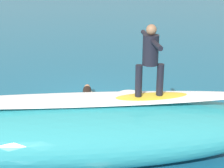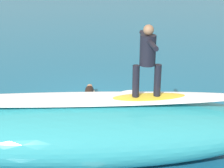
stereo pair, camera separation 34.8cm
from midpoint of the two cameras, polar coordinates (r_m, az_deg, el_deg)
ground_plane at (r=11.66m, az=-4.40°, el=-3.82°), size 120.00×120.00×0.00m
wave_crest at (r=8.64m, az=-6.31°, el=-7.42°), size 9.94×5.25×1.53m
wave_foam_lip at (r=8.30m, az=-6.52°, el=-2.51°), size 8.07×3.26×0.08m
surfboard_riding at (r=8.39m, az=4.71°, el=-2.14°), size 2.21×1.28×0.09m
surfer_riding at (r=8.05m, az=4.92°, el=4.58°), size 0.67×1.52×1.67m
surfboard_paddling at (r=12.24m, az=-4.86°, el=-2.44°), size 0.93×1.98×0.07m
surfer_paddling at (r=12.05m, az=-4.92°, el=-1.94°), size 0.66×1.71×0.31m
foam_patch_mid at (r=12.41m, az=1.61°, el=-1.78°), size 1.26×1.31×0.17m
foam_patch_far at (r=10.81m, az=-9.02°, el=-5.62°), size 1.01×1.02×0.15m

